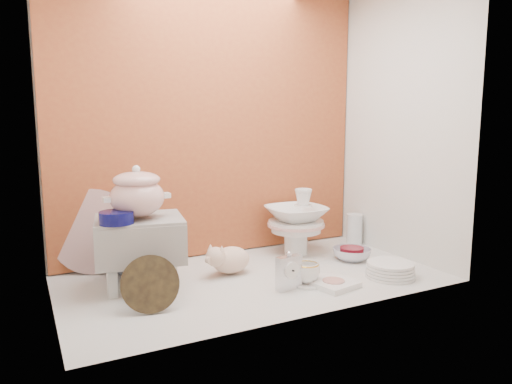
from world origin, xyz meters
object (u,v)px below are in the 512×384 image
mantel_clock (289,271)px  gold_rim_teacup (307,272)px  floral_platter (93,232)px  dinner_plate_stack (390,269)px  blue_white_vase (132,246)px  crystal_bowl (352,254)px  soup_tureen (137,192)px  plush_pig (231,259)px  porcelain_tower (296,222)px  step_stool (140,252)px

mantel_clock → gold_rim_teacup: size_ratio=1.46×
floral_platter → dinner_plate_stack: bearing=-29.7°
blue_white_vase → dinner_plate_stack: size_ratio=1.12×
floral_platter → gold_rim_teacup: 1.08m
crystal_bowl → soup_tureen: bearing=175.7°
blue_white_vase → plush_pig: (0.43, -0.25, -0.06)m
blue_white_vase → crystal_bowl: size_ratio=1.30×
gold_rim_teacup → crystal_bowl: gold_rim_teacup is taller
blue_white_vase → gold_rim_teacup: bearing=-38.8°
mantel_clock → plush_pig: bearing=108.1°
gold_rim_teacup → blue_white_vase: bearing=141.2°
soup_tureen → plush_pig: 0.58m
blue_white_vase → porcelain_tower: (0.91, -0.09, 0.05)m
soup_tureen → plush_pig: bearing=-0.3°
step_stool → crystal_bowl: (1.13, -0.11, -0.13)m
step_stool → floral_platter: floral_platter is taller
dinner_plate_stack → porcelain_tower: (-0.20, 0.56, 0.15)m
soup_tureen → dinner_plate_stack: 1.26m
floral_platter → porcelain_tower: 1.10m
floral_platter → crystal_bowl: (1.29, -0.42, -0.18)m
mantel_clock → floral_platter: bearing=132.7°
step_stool → porcelain_tower: (0.92, 0.14, 0.03)m
mantel_clock → crystal_bowl: bearing=17.2°
dinner_plate_stack → plush_pig: bearing=149.6°
porcelain_tower → mantel_clock: bearing=-124.9°
dinner_plate_stack → crystal_bowl: (0.01, 0.31, -0.00)m
step_stool → porcelain_tower: size_ratio=1.02×
plush_pig → mantel_clock: bearing=-57.7°
blue_white_vase → crystal_bowl: bearing=-16.4°
blue_white_vase → step_stool: bearing=-92.4°
plush_pig → porcelain_tower: porcelain_tower is taller
soup_tureen → gold_rim_teacup: 0.86m
floral_platter → mantel_clock: size_ratio=2.42×
floral_platter → plush_pig: floral_platter is taller
soup_tureen → plush_pig: (0.45, -0.00, -0.37)m
soup_tureen → blue_white_vase: (0.02, 0.24, -0.31)m
plush_pig → crystal_bowl: size_ratio=1.20×
crystal_bowl → blue_white_vase: bearing=163.6°
floral_platter → porcelain_tower: floral_platter is taller
mantel_clock → gold_rim_teacup: (0.11, 0.02, -0.03)m
mantel_clock → plush_pig: 0.35m
step_stool → floral_platter: (-0.16, 0.31, 0.05)m
porcelain_tower → step_stool: bearing=-171.5°
plush_pig → gold_rim_teacup: bearing=-42.3°
blue_white_vase → dinner_plate_stack: (1.11, -0.64, -0.10)m
floral_platter → crystal_bowl: size_ratio=2.05×
floral_platter → dinner_plate_stack: (1.28, -0.73, -0.17)m
floral_platter → mantel_clock: floral_platter is taller
gold_rim_teacup → dinner_plate_stack: (0.42, -0.09, -0.02)m
porcelain_tower → gold_rim_teacup: bearing=-116.1°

